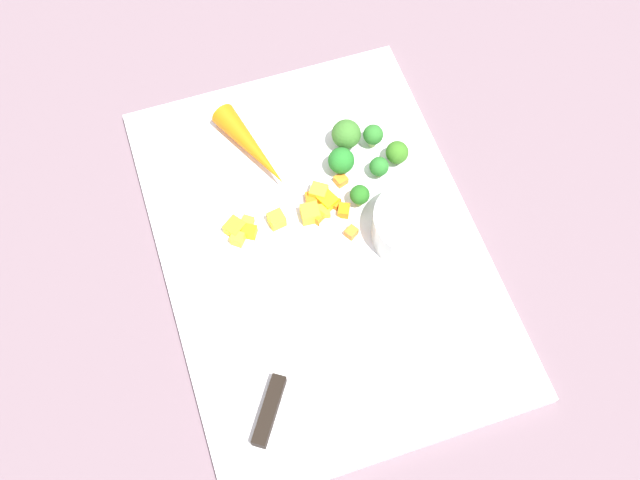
% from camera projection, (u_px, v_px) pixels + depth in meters
% --- Properties ---
extents(ground_plane, '(4.00, 4.00, 0.00)m').
position_uv_depth(ground_plane, '(320.00, 248.00, 0.91)').
color(ground_plane, slate).
extents(cutting_board, '(0.52, 0.37, 0.01)m').
position_uv_depth(cutting_board, '(320.00, 246.00, 0.90)').
color(cutting_board, white).
rests_on(cutting_board, ground_plane).
extents(prep_bowl, '(0.10, 0.10, 0.05)m').
position_uv_depth(prep_bowl, '(415.00, 226.00, 0.88)').
color(prep_bowl, '#B9BEB7').
rests_on(prep_bowl, cutting_board).
extents(chef_knife, '(0.26, 0.18, 0.02)m').
position_uv_depth(chef_knife, '(286.00, 359.00, 0.83)').
color(chef_knife, silver).
rests_on(chef_knife, cutting_board).
extents(whole_carrot, '(0.14, 0.07, 0.03)m').
position_uv_depth(whole_carrot, '(252.00, 148.00, 0.94)').
color(whole_carrot, orange).
rests_on(whole_carrot, cutting_board).
extents(carrot_dice_0, '(0.02, 0.02, 0.01)m').
position_uv_depth(carrot_dice_0, '(311.00, 199.00, 0.92)').
color(carrot_dice_0, orange).
rests_on(carrot_dice_0, cutting_board).
extents(carrot_dice_1, '(0.02, 0.02, 0.01)m').
position_uv_depth(carrot_dice_1, '(334.00, 203.00, 0.92)').
color(carrot_dice_1, orange).
rests_on(carrot_dice_1, cutting_board).
extents(carrot_dice_2, '(0.02, 0.02, 0.01)m').
position_uv_depth(carrot_dice_2, '(318.00, 217.00, 0.91)').
color(carrot_dice_2, orange).
rests_on(carrot_dice_2, cutting_board).
extents(carrot_dice_3, '(0.02, 0.02, 0.01)m').
position_uv_depth(carrot_dice_3, '(352.00, 234.00, 0.90)').
color(carrot_dice_3, orange).
rests_on(carrot_dice_3, cutting_board).
extents(carrot_dice_4, '(0.02, 0.02, 0.01)m').
position_uv_depth(carrot_dice_4, '(344.00, 211.00, 0.91)').
color(carrot_dice_4, orange).
rests_on(carrot_dice_4, cutting_board).
extents(carrot_dice_5, '(0.02, 0.02, 0.01)m').
position_uv_depth(carrot_dice_5, '(341.00, 180.00, 0.93)').
color(carrot_dice_5, orange).
rests_on(carrot_dice_5, cutting_board).
extents(pepper_dice_0, '(0.02, 0.02, 0.01)m').
position_uv_depth(pepper_dice_0, '(323.00, 212.00, 0.91)').
color(pepper_dice_0, yellow).
rests_on(pepper_dice_0, cutting_board).
extents(pepper_dice_1, '(0.02, 0.02, 0.02)m').
position_uv_depth(pepper_dice_1, '(308.00, 214.00, 0.90)').
color(pepper_dice_1, yellow).
rests_on(pepper_dice_1, cutting_board).
extents(pepper_dice_2, '(0.03, 0.03, 0.02)m').
position_uv_depth(pepper_dice_2, '(235.00, 228.00, 0.90)').
color(pepper_dice_2, yellow).
rests_on(pepper_dice_2, cutting_board).
extents(pepper_dice_3, '(0.03, 0.03, 0.02)m').
position_uv_depth(pepper_dice_3, '(328.00, 201.00, 0.91)').
color(pepper_dice_3, yellow).
rests_on(pepper_dice_3, cutting_board).
extents(pepper_dice_4, '(0.02, 0.02, 0.01)m').
position_uv_depth(pepper_dice_4, '(249.00, 232.00, 0.90)').
color(pepper_dice_4, yellow).
rests_on(pepper_dice_4, cutting_board).
extents(pepper_dice_5, '(0.02, 0.02, 0.01)m').
position_uv_depth(pepper_dice_5, '(247.00, 223.00, 0.90)').
color(pepper_dice_5, yellow).
rests_on(pepper_dice_5, cutting_board).
extents(pepper_dice_6, '(0.02, 0.02, 0.02)m').
position_uv_depth(pepper_dice_6, '(277.00, 219.00, 0.90)').
color(pepper_dice_6, yellow).
rests_on(pepper_dice_6, cutting_board).
extents(pepper_dice_7, '(0.03, 0.03, 0.02)m').
position_uv_depth(pepper_dice_7, '(319.00, 193.00, 0.92)').
color(pepper_dice_7, yellow).
rests_on(pepper_dice_7, cutting_board).
extents(pepper_dice_8, '(0.02, 0.02, 0.02)m').
position_uv_depth(pepper_dice_8, '(238.00, 239.00, 0.89)').
color(pepper_dice_8, yellow).
rests_on(pepper_dice_8, cutting_board).
extents(broccoli_floret_0, '(0.03, 0.03, 0.04)m').
position_uv_depth(broccoli_floret_0, '(341.00, 161.00, 0.92)').
color(broccoli_floret_0, '#95B254').
rests_on(broccoli_floret_0, cutting_board).
extents(broccoli_floret_1, '(0.02, 0.02, 0.03)m').
position_uv_depth(broccoli_floret_1, '(379.00, 167.00, 0.93)').
color(broccoli_floret_1, '#87C460').
rests_on(broccoli_floret_1, cutting_board).
extents(broccoli_floret_2, '(0.03, 0.03, 0.03)m').
position_uv_depth(broccoli_floret_2, '(397.00, 153.00, 0.93)').
color(broccoli_floret_2, '#94BA63').
rests_on(broccoli_floret_2, cutting_board).
extents(broccoli_floret_3, '(0.02, 0.02, 0.03)m').
position_uv_depth(broccoli_floret_3, '(360.00, 195.00, 0.90)').
color(broccoli_floret_3, '#87BB5B').
rests_on(broccoli_floret_3, cutting_board).
extents(broccoli_floret_4, '(0.04, 0.04, 0.04)m').
position_uv_depth(broccoli_floret_4, '(346.00, 134.00, 0.94)').
color(broccoli_floret_4, '#87C067').
rests_on(broccoli_floret_4, cutting_board).
extents(broccoli_floret_5, '(0.03, 0.03, 0.03)m').
position_uv_depth(broccoli_floret_5, '(373.00, 135.00, 0.94)').
color(broccoli_floret_5, '#96B363').
rests_on(broccoli_floret_5, cutting_board).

